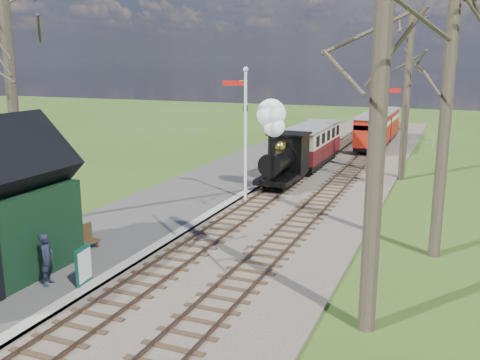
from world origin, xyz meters
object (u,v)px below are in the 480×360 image
at_px(semaphore_far, 379,122).
at_px(person, 47,259).
at_px(red_carriage_a, 372,132).
at_px(bench, 77,240).
at_px(red_carriage_b, 383,124).
at_px(sign_board, 84,265).
at_px(locomotive, 282,149).
at_px(semaphore_near, 244,125).
at_px(coach, 312,143).

height_order(semaphore_far, person, semaphore_far).
bearing_deg(semaphore_far, red_carriage_a, 99.77).
bearing_deg(semaphore_far, bench, -117.69).
bearing_deg(semaphore_far, red_carriage_b, 96.41).
bearing_deg(sign_board, locomotive, 84.19).
xyz_separation_m(semaphore_near, sign_board, (-0.67, -10.75, -2.87)).
xyz_separation_m(sign_board, person, (-0.91, -0.46, 0.21)).
relative_size(coach, red_carriage_a, 1.45).
height_order(sign_board, bench, sign_board).
height_order(bench, person, person).
bearing_deg(locomotive, semaphore_near, -103.12).
distance_m(semaphore_far, bench, 16.81).
bearing_deg(locomotive, person, -99.17).
relative_size(sign_board, bench, 0.73).
relative_size(semaphore_near, person, 4.07).
bearing_deg(red_carriage_a, locomotive, -101.32).
height_order(semaphore_far, bench, semaphore_far).
relative_size(semaphore_near, bench, 4.08).
distance_m(red_carriage_b, bench, 31.06).
distance_m(red_carriage_a, bench, 25.69).
relative_size(coach, red_carriage_b, 1.45).
bearing_deg(semaphore_near, coach, 85.28).
bearing_deg(red_carriage_b, sign_board, -97.07).
xyz_separation_m(red_carriage_a, person, (-4.94, -27.50, -0.51)).
xyz_separation_m(coach, red_carriage_b, (2.60, 12.49, -0.05)).
relative_size(locomotive, coach, 0.63).
bearing_deg(red_carriage_b, semaphore_far, -83.59).
xyz_separation_m(semaphore_near, person, (-1.58, -11.20, -2.66)).
bearing_deg(person, semaphore_far, -37.74).
bearing_deg(coach, red_carriage_a, 69.59).
bearing_deg(red_carriage_b, red_carriage_a, -90.00).
distance_m(locomotive, red_carriage_a, 13.32).
distance_m(coach, person, 20.66).
relative_size(red_carriage_b, bench, 3.28).
bearing_deg(bench, sign_board, -47.50).
xyz_separation_m(semaphore_near, locomotive, (0.76, 3.25, -1.54)).
relative_size(locomotive, person, 2.96).
bearing_deg(semaphore_near, sign_board, -93.55).
height_order(coach, red_carriage_a, coach).
bearing_deg(bench, person, -68.68).
bearing_deg(sign_board, semaphore_near, 86.45).
xyz_separation_m(semaphore_far, red_carriage_b, (-1.77, 15.80, -1.88)).
bearing_deg(semaphore_far, semaphore_near, -130.60).
bearing_deg(coach, locomotive, -90.11).
bearing_deg(sign_board, person, -153.33).
bearing_deg(coach, semaphore_near, -94.72).
bearing_deg(person, semaphore_near, -24.41).
height_order(locomotive, sign_board, locomotive).
xyz_separation_m(locomotive, red_carriage_b, (2.61, 18.55, -0.61)).
distance_m(semaphore_near, person, 11.62).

